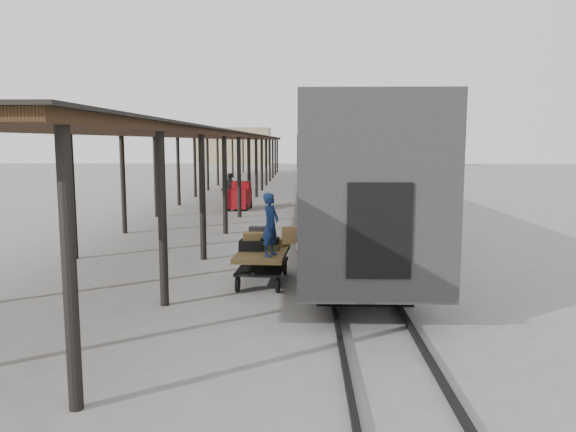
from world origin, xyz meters
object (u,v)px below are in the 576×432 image
(luggage_tug, at_px, (240,197))
(baggage_cart, at_px, (263,258))
(porter, at_px, (271,224))
(pedestrian, at_px, (230,191))

(luggage_tug, bearing_deg, baggage_cart, -75.36)
(porter, bearing_deg, luggage_tug, 32.34)
(pedestrian, bearing_deg, baggage_cart, 123.03)
(porter, bearing_deg, pedestrian, 33.94)
(porter, xyz_separation_m, pedestrian, (-3.26, 17.32, -0.67))
(luggage_tug, bearing_deg, pedestrian, 137.99)
(luggage_tug, xyz_separation_m, porter, (2.65, -16.64, 0.95))
(baggage_cart, bearing_deg, porter, -65.48)
(luggage_tug, distance_m, porter, 16.88)
(luggage_tug, relative_size, porter, 1.15)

